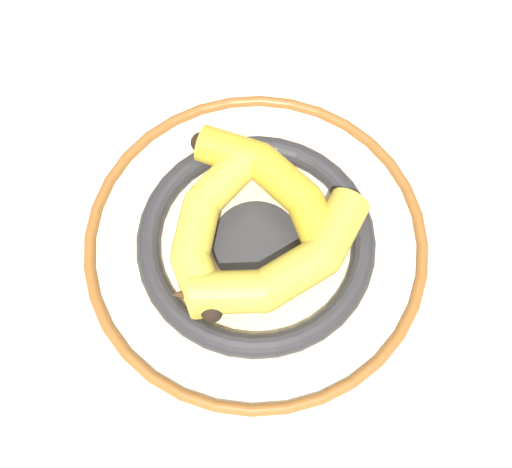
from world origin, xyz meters
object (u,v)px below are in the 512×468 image
Objects in this scene: decorative_bowl at (256,243)px; banana_c at (206,228)px; banana_a at (283,267)px; banana_b at (279,188)px.

banana_c is (-0.04, -0.02, 0.03)m from decorative_bowl.
banana_b is (-0.05, 0.06, -0.00)m from banana_a.
decorative_bowl is 2.01× the size of banana_c.
banana_a reaches higher than banana_c.
banana_a is at bearing 71.16° from banana_c.
banana_b is at bearing 59.77° from banana_a.
banana_b and banana_c have the same top height.
decorative_bowl is 1.67× the size of banana_b.
banana_c is at bearing -145.40° from decorative_bowl.
banana_a is at bearing 137.08° from banana_b.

